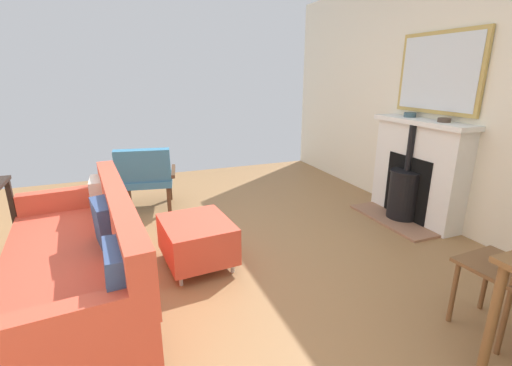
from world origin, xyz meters
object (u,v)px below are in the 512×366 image
Objects in this scene: fireplace at (414,176)px; ottoman at (197,239)px; sofa at (81,260)px; armchair_accent at (145,175)px; mantel_bowl_far at (444,120)px; mantel_bowl_near at (410,115)px.

fireplace reaches higher than ottoman.
sofa is at bearing 6.50° from fireplace.
mantel_bowl_far is at bearing 150.76° from armchair_accent.
mantel_bowl_near is 0.06× the size of sofa.
fireplace reaches higher than sofa.
armchair_accent is at bearing -25.77° from fireplace.
mantel_bowl_far is at bearing 100.52° from fireplace.
mantel_bowl_far reaches higher than sofa.
fireplace is 0.68m from mantel_bowl_near.
mantel_bowl_far is 3.29m from armchair_accent.
fireplace reaches higher than armchair_accent.
ottoman is 0.87× the size of armchair_accent.
fireplace is at bearing -173.50° from sofa.
armchair_accent is at bearing -29.24° from mantel_bowl_far.
fireplace is 1.73× the size of ottoman.
mantel_bowl_far is 0.18× the size of ottoman.
mantel_bowl_near is 3.09m from armchair_accent.
mantel_bowl_near is 3.53m from sofa.
mantel_bowl_near reaches higher than sofa.
mantel_bowl_far is 0.16× the size of armchair_accent.
ottoman is at bearing -164.80° from sofa.
fireplace is 2.49m from ottoman.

